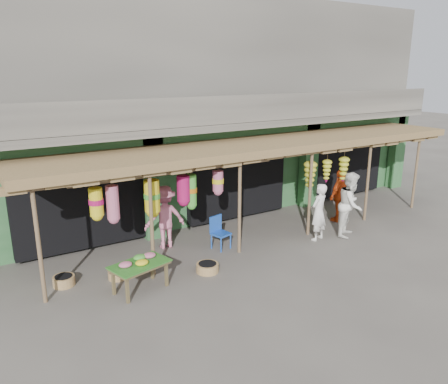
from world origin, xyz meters
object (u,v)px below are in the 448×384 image
person_shopper (165,217)px  person_right (351,204)px  person_front (319,212)px  person_vendor (340,196)px  blue_chair (219,230)px  flower_table (140,264)px

person_shopper → person_right: bearing=163.3°
person_front → person_vendor: (1.74, 0.84, 0.02)m
blue_chair → flower_table: bearing=-171.6°
flower_table → person_right: bearing=-15.6°
person_front → person_shopper: bearing=-40.6°
person_shopper → person_vendor: bearing=175.9°
blue_chair → person_vendor: size_ratio=0.53×
flower_table → blue_chair: bearing=7.7°
person_shopper → blue_chair: bearing=151.6°
person_front → person_vendor: person_vendor is taller
blue_chair → person_front: bearing=-33.7°
person_front → person_vendor: size_ratio=0.97×
person_vendor → person_right: bearing=47.4°
person_front → person_right: 1.08m
blue_chair → person_right: size_ratio=0.48×
flower_table → person_front: bearing=-13.2°
blue_chair → person_front: size_ratio=0.55×
person_right → person_shopper: 5.46m
flower_table → person_front: person_front is taller
flower_table → person_right: person_right is taller
flower_table → person_right: 6.57m
flower_table → person_vendor: person_vendor is taller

